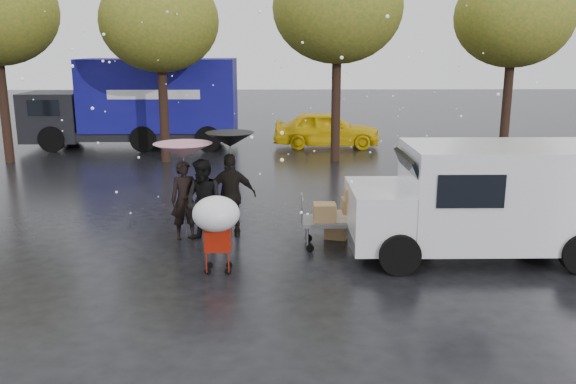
{
  "coord_description": "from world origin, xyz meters",
  "views": [
    {
      "loc": [
        0.45,
        -11.32,
        4.06
      ],
      "look_at": [
        0.67,
        1.0,
        1.06
      ],
      "focal_mm": 38.0,
      "sensor_mm": 36.0,
      "label": 1
    }
  ],
  "objects_px": {
    "person_black": "(231,195)",
    "yellow_taxi": "(327,129)",
    "shopping_cart": "(216,218)",
    "white_van": "(485,199)",
    "blue_truck": "(139,103)",
    "vendor_cart": "(343,213)",
    "person_pink": "(185,200)"
  },
  "relations": [
    {
      "from": "person_pink",
      "to": "shopping_cart",
      "type": "xyz_separation_m",
      "value": [
        0.87,
        -2.14,
        0.22
      ]
    },
    {
      "from": "blue_truck",
      "to": "yellow_taxi",
      "type": "bearing_deg",
      "value": -1.05
    },
    {
      "from": "vendor_cart",
      "to": "person_pink",
      "type": "bearing_deg",
      "value": 169.04
    },
    {
      "from": "vendor_cart",
      "to": "yellow_taxi",
      "type": "relative_size",
      "value": 0.36
    },
    {
      "from": "vendor_cart",
      "to": "person_black",
      "type": "bearing_deg",
      "value": 161.36
    },
    {
      "from": "person_pink",
      "to": "yellow_taxi",
      "type": "xyz_separation_m",
      "value": [
        3.95,
        11.84,
        -0.12
      ]
    },
    {
      "from": "blue_truck",
      "to": "yellow_taxi",
      "type": "relative_size",
      "value": 1.95
    },
    {
      "from": "person_pink",
      "to": "shopping_cart",
      "type": "distance_m",
      "value": 2.32
    },
    {
      "from": "person_pink",
      "to": "yellow_taxi",
      "type": "relative_size",
      "value": 0.39
    },
    {
      "from": "shopping_cart",
      "to": "blue_truck",
      "type": "xyz_separation_m",
      "value": [
        -4.41,
        14.12,
        0.69
      ]
    },
    {
      "from": "person_pink",
      "to": "person_black",
      "type": "bearing_deg",
      "value": -6.83
    },
    {
      "from": "shopping_cart",
      "to": "white_van",
      "type": "relative_size",
      "value": 0.3
    },
    {
      "from": "person_pink",
      "to": "person_black",
      "type": "relative_size",
      "value": 0.93
    },
    {
      "from": "person_pink",
      "to": "yellow_taxi",
      "type": "distance_m",
      "value": 12.49
    },
    {
      "from": "person_black",
      "to": "white_van",
      "type": "distance_m",
      "value": 5.19
    },
    {
      "from": "person_pink",
      "to": "blue_truck",
      "type": "xyz_separation_m",
      "value": [
        -3.54,
        11.98,
        0.92
      ]
    },
    {
      "from": "person_black",
      "to": "yellow_taxi",
      "type": "height_order",
      "value": "person_black"
    },
    {
      "from": "blue_truck",
      "to": "shopping_cart",
      "type": "bearing_deg",
      "value": -72.64
    },
    {
      "from": "vendor_cart",
      "to": "yellow_taxi",
      "type": "distance_m",
      "value": 12.5
    },
    {
      "from": "shopping_cart",
      "to": "white_van",
      "type": "height_order",
      "value": "white_van"
    },
    {
      "from": "person_black",
      "to": "vendor_cart",
      "type": "relative_size",
      "value": 1.19
    },
    {
      "from": "person_pink",
      "to": "blue_truck",
      "type": "distance_m",
      "value": 12.53
    },
    {
      "from": "shopping_cart",
      "to": "yellow_taxi",
      "type": "relative_size",
      "value": 0.34
    },
    {
      "from": "vendor_cart",
      "to": "yellow_taxi",
      "type": "height_order",
      "value": "yellow_taxi"
    },
    {
      "from": "person_black",
      "to": "white_van",
      "type": "height_order",
      "value": "white_van"
    },
    {
      "from": "white_van",
      "to": "blue_truck",
      "type": "xyz_separation_m",
      "value": [
        -9.5,
        13.21,
        0.6
      ]
    },
    {
      "from": "person_black",
      "to": "shopping_cart",
      "type": "relative_size",
      "value": 1.24
    },
    {
      "from": "person_black",
      "to": "shopping_cart",
      "type": "height_order",
      "value": "person_black"
    },
    {
      "from": "shopping_cart",
      "to": "yellow_taxi",
      "type": "xyz_separation_m",
      "value": [
        3.08,
        13.99,
        -0.34
      ]
    },
    {
      "from": "vendor_cart",
      "to": "white_van",
      "type": "relative_size",
      "value": 0.31
    },
    {
      "from": "person_black",
      "to": "blue_truck",
      "type": "height_order",
      "value": "blue_truck"
    },
    {
      "from": "person_pink",
      "to": "shopping_cart",
      "type": "height_order",
      "value": "person_pink"
    }
  ]
}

